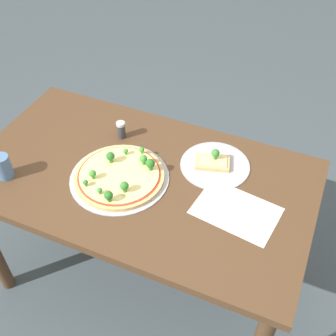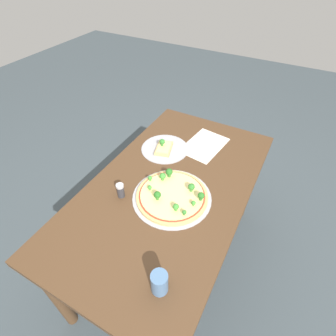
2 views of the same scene
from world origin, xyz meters
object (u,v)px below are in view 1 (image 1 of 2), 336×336
Objects in this scene: pizza_tray_slice at (214,163)px; drinking_cup at (3,167)px; dining_table at (141,192)px; pizza_tray_whole at (120,176)px; condiment_shaker at (121,130)px.

drinking_cup reaches higher than pizza_tray_slice.
pizza_tray_whole is (0.06, 0.05, 0.11)m from dining_table.
condiment_shaker is (0.11, -0.22, 0.02)m from pizza_tray_whole.
pizza_tray_slice is 0.41m from condiment_shaker.
condiment_shaker reaches higher than dining_table.
condiment_shaker reaches higher than pizza_tray_whole.
drinking_cup is at bearing 52.24° from condiment_shaker.
pizza_tray_slice is (-0.30, -0.21, -0.00)m from pizza_tray_whole.
pizza_tray_whole is at bearing 34.79° from pizza_tray_slice.
pizza_tray_whole is 1.38× the size of pizza_tray_slice.
condiment_shaker is (0.17, -0.17, 0.13)m from dining_table.
drinking_cup is 1.31× the size of condiment_shaker.
dining_table is 13.38× the size of drinking_cup.
pizza_tray_whole is at bearing 116.35° from condiment_shaker.
dining_table is 0.13m from pizza_tray_whole.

